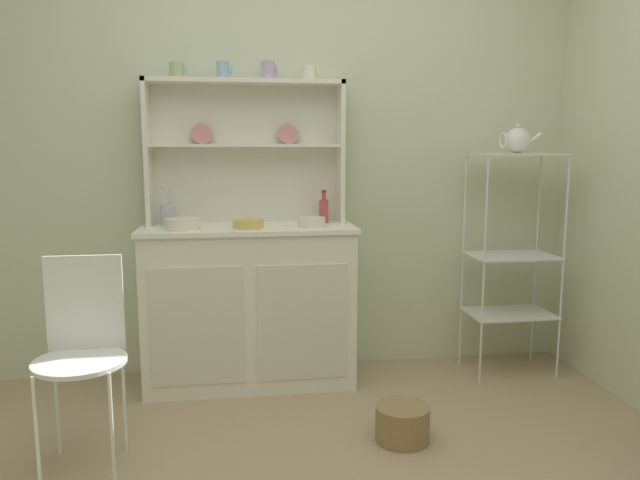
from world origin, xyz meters
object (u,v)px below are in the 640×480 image
Objects in this scene: cup_sage_0 at (177,70)px; jam_bottle at (324,210)px; utensil_jar at (168,215)px; wire_chair at (82,341)px; hutch_shelf_unit at (246,141)px; floor_basket at (402,423)px; porcelain_teapot at (517,140)px; hutch_cabinet at (249,304)px; bakers_rack at (512,240)px; bowl_mixing_large at (183,224)px.

cup_sage_0 is 0.49× the size of jam_bottle.
wire_chair is at bearing -107.43° from utensil_jar.
floor_basket is at bearing -55.71° from hutch_shelf_unit.
jam_bottle is (0.42, -0.08, -0.37)m from hutch_shelf_unit.
utensil_jar reaches higher than jam_bottle.
cup_sage_0 reaches higher than porcelain_teapot.
hutch_cabinet is 0.64m from utensil_jar.
utensil_jar is (-1.89, 0.12, 0.16)m from bakers_rack.
utensil_jar is at bearing -146.56° from cup_sage_0.
jam_bottle reaches higher than hutch_cabinet.
utensil_jar is (-0.07, -0.05, -0.75)m from cup_sage_0.
porcelain_teapot is at bearing -1.56° from hutch_cabinet.
utensil_jar reaches higher than hutch_cabinet.
bakers_rack is (1.47, -0.21, -0.55)m from hutch_shelf_unit.
cup_sage_0 reaches higher than bowl_mixing_large.
jam_bottle is at bearing 173.14° from porcelain_teapot.
jam_bottle is at bearing 11.63° from hutch_cabinet.
bowl_mixing_large is at bearing -167.52° from hutch_cabinet.
cup_sage_0 is (-0.99, 0.90, 1.60)m from floor_basket.
bowl_mixing_large is at bearing -178.94° from porcelain_teapot.
hutch_cabinet reaches higher than floor_basket.
porcelain_teapot is (0.83, 0.73, 1.24)m from floor_basket.
floor_basket is at bearing -138.57° from bakers_rack.
hutch_shelf_unit is at bearing 172.04° from bakers_rack.
porcelain_teapot is at bearing 1.06° from bowl_mixing_large.
hutch_cabinet is 0.56m from bowl_mixing_large.
cup_sage_0 reaches higher than bakers_rack.
wire_chair is 4.80× the size of bowl_mixing_large.
bowl_mixing_large is 0.18m from utensil_jar.
hutch_cabinet is 1.07m from floor_basket.
hutch_shelf_unit is 1.68m from floor_basket.
hutch_cabinet is 1.71m from porcelain_teapot.
jam_bottle is at bearing 12.00° from bowl_mixing_large.
hutch_shelf_unit is (0.00, 0.17, 0.87)m from hutch_cabinet.
utensil_jar is at bearing 176.45° from porcelain_teapot.
hutch_cabinet is at bearing -168.37° from jam_bottle.
porcelain_teapot reaches higher than utensil_jar.
hutch_shelf_unit is 1.25× the size of wire_chair.
hutch_cabinet is 0.91× the size of bakers_rack.
jam_bottle is at bearing -10.70° from hutch_shelf_unit.
hutch_cabinet is 4.73× the size of utensil_jar.
hutch_cabinet is at bearing -90.00° from hutch_shelf_unit.
bowl_mixing_large is 0.74× the size of utensil_jar.
bakers_rack is at bearing -6.85° from jam_bottle.
bowl_mixing_large is at bearing -59.58° from utensil_jar.
utensil_jar reaches higher than floor_basket.
bakers_rack is at bearing 34.92° from wire_chair.
hutch_shelf_unit is at bearing 169.30° from jam_bottle.
bowl_mixing_large is (0.02, -0.20, -0.78)m from cup_sage_0.
bakers_rack is 14.14× the size of cup_sage_0.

